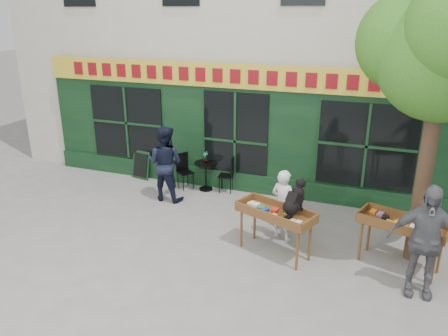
{
  "coord_description": "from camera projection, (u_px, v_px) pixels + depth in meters",
  "views": [
    {
      "loc": [
        3.49,
        -7.86,
        4.49
      ],
      "look_at": [
        0.37,
        0.5,
        1.28
      ],
      "focal_mm": 35.0,
      "sensor_mm": 36.0,
      "label": 1
    }
  ],
  "objects": [
    {
      "name": "chalkboard",
      "position": [
        141.0,
        165.0,
        12.3
      ],
      "size": [
        0.58,
        0.28,
        0.79
      ],
      "rotation": [
        0.0,
        0.0,
        -0.16
      ],
      "color": "black",
      "rests_on": "ground"
    },
    {
      "name": "book_cart_right",
      "position": [
        402.0,
        227.0,
        7.88
      ],
      "size": [
        1.62,
        1.04,
        0.99
      ],
      "rotation": [
        0.0,
        0.0,
        -0.3
      ],
      "color": "brown",
      "rests_on": "ground"
    },
    {
      "name": "bistro_chair_right",
      "position": [
        229.0,
        172.0,
        11.31
      ],
      "size": [
        0.42,
        0.41,
        0.95
      ],
      "rotation": [
        0.0,
        0.0,
        -1.42
      ],
      "color": "black",
      "rests_on": "ground"
    },
    {
      "name": "man_right",
      "position": [
        424.0,
        241.0,
        7.07
      ],
      "size": [
        1.17,
        0.53,
        1.96
      ],
      "primitive_type": "imported",
      "rotation": [
        0.0,
        0.0,
        0.05
      ],
      "color": "#56565B",
      "rests_on": "ground"
    },
    {
      "name": "bistro_table",
      "position": [
        206.0,
        170.0,
        11.46
      ],
      "size": [
        0.6,
        0.6,
        0.76
      ],
      "color": "black",
      "rests_on": "ground"
    },
    {
      "name": "ground",
      "position": [
        200.0,
        228.0,
        9.6
      ],
      "size": [
        80.0,
        80.0,
        0.0
      ],
      "primitive_type": "plane",
      "color": "slate",
      "rests_on": "ground"
    },
    {
      "name": "man_left",
      "position": [
        165.0,
        163.0,
        10.76
      ],
      "size": [
        0.94,
        0.74,
        1.9
      ],
      "primitive_type": "imported",
      "rotation": [
        0.0,
        0.0,
        3.12
      ],
      "color": "black",
      "rests_on": "ground"
    },
    {
      "name": "bistro_chair_left",
      "position": [
        184.0,
        168.0,
        11.62
      ],
      "size": [
        0.51,
        0.51,
        0.95
      ],
      "rotation": [
        0.0,
        0.0,
        0.94
      ],
      "color": "black",
      "rests_on": "ground"
    },
    {
      "name": "book_cart_center",
      "position": [
        275.0,
        215.0,
        8.31
      ],
      "size": [
        1.62,
        1.11,
        0.99
      ],
      "rotation": [
        0.0,
        0.0,
        -0.36
      ],
      "color": "brown",
      "rests_on": "ground"
    },
    {
      "name": "potted_plant",
      "position": [
        206.0,
        157.0,
        11.34
      ],
      "size": [
        0.18,
        0.15,
        0.29
      ],
      "primitive_type": "imported",
      "rotation": [
        0.0,
        0.0,
        -0.37
      ],
      "color": "gray",
      "rests_on": "bistro_table"
    },
    {
      "name": "dog",
      "position": [
        294.0,
        196.0,
        8.0
      ],
      "size": [
        0.53,
        0.68,
        0.6
      ],
      "primitive_type": null,
      "rotation": [
        0.0,
        0.0,
        -0.36
      ],
      "color": "black",
      "rests_on": "book_cart_center"
    },
    {
      "name": "woman",
      "position": [
        283.0,
        205.0,
        8.91
      ],
      "size": [
        0.65,
        0.53,
        1.52
      ],
      "primitive_type": "imported",
      "rotation": [
        0.0,
        0.0,
        2.78
      ],
      "color": "silver",
      "rests_on": "ground"
    }
  ]
}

